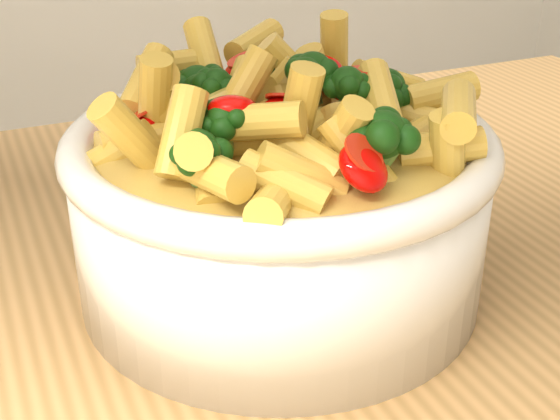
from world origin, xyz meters
name	(u,v)px	position (x,y,z in m)	size (l,w,h in m)	color
serving_bowl	(280,208)	(0.04, 0.02, 0.96)	(0.27, 0.27, 0.12)	white
pasta_salad	(280,101)	(0.04, 0.02, 1.03)	(0.21, 0.21, 0.05)	#E9BA49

